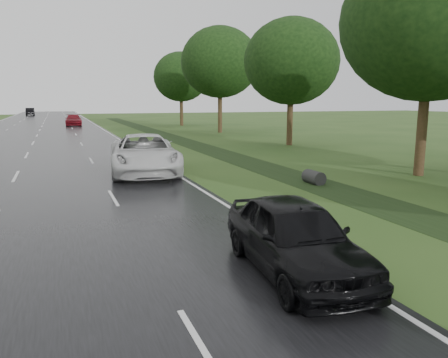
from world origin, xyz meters
name	(u,v)px	position (x,y,z in m)	size (l,w,h in m)	color
road	(39,132)	(0.00, 45.00, 0.02)	(14.00, 180.00, 0.04)	black
edge_stripe_east	(105,130)	(6.75, 45.00, 0.04)	(0.12, 180.00, 0.01)	silver
center_line	(39,132)	(0.00, 45.00, 0.04)	(0.12, 180.00, 0.01)	silver
drainage_ditch	(233,157)	(11.50, 18.71, 0.04)	(2.20, 120.00, 0.56)	black
tree_east_b	(431,21)	(17.00, 10.00, 6.68)	(7.60, 7.60, 10.11)	#3D2E19
tree_east_c	(291,62)	(18.20, 24.00, 6.14)	(7.00, 7.00, 9.29)	#3D2E19
tree_east_d	(220,62)	(17.80, 38.00, 7.15)	(8.00, 8.00, 10.76)	#3D2E19
tree_east_f	(181,77)	(17.50, 52.00, 6.37)	(7.20, 7.20, 9.62)	#3D2E19
white_pickup	(144,154)	(5.50, 14.77, 0.93)	(2.94, 6.39, 1.77)	silver
dark_sedan	(295,236)	(6.00, 2.00, 0.77)	(1.73, 4.30, 1.47)	black
far_car_red	(74,120)	(3.91, 56.15, 0.77)	(2.04, 5.01, 1.45)	maroon
far_car_dark	(30,112)	(-3.49, 100.75, 0.86)	(1.73, 4.95, 1.63)	black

